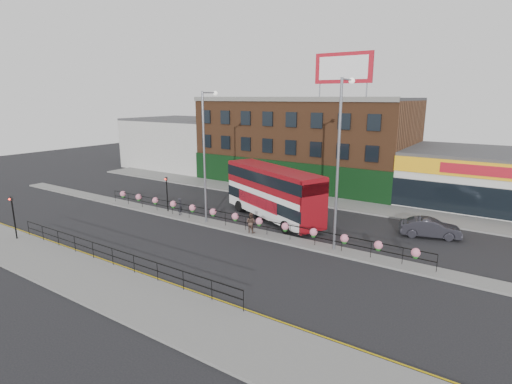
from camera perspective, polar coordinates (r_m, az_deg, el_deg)
The scene contains 20 objects.
ground at distance 32.23m, azimuth -2.97°, elevation -5.36°, with size 120.00×120.00×0.00m, color black.
south_pavement at distance 24.38m, azimuth -20.45°, elevation -12.43°, with size 60.00×4.00×0.15m, color slate.
north_pavement at distance 42.04m, azimuth 6.82°, elevation -0.85°, with size 60.00×4.00×0.15m, color slate.
median at distance 32.20m, azimuth -2.97°, elevation -5.23°, with size 60.00×1.60×0.15m, color slate.
yellow_line_inner at distance 25.66m, azimuth -16.24°, elevation -10.95°, with size 60.00×0.10×0.01m, color gold.
yellow_line_outer at distance 25.56m, azimuth -16.55°, elevation -11.07°, with size 60.00×0.10×0.01m, color gold.
brick_building at distance 49.95m, azimuth 7.05°, elevation 7.29°, with size 25.00×12.21×10.30m.
supermarket at distance 45.06m, azimuth 30.25°, elevation 1.71°, with size 15.00×12.25×5.30m.
warehouse_west at distance 61.88m, azimuth -10.08°, elevation 6.97°, with size 15.50×12.00×7.30m.
billboard at distance 42.56m, azimuth 12.38°, elevation 16.91°, with size 6.00×0.29×4.40m.
median_railing at distance 31.90m, azimuth -3.00°, elevation -3.58°, with size 30.04×0.56×1.23m.
south_railing at distance 26.55m, azimuth -19.86°, elevation -8.15°, with size 20.04×0.05×1.12m.
double_decker_bus at distance 34.14m, azimuth 2.44°, elevation 0.57°, with size 11.28×6.99×4.53m.
car at distance 33.04m, azimuth 23.61°, elevation -4.72°, with size 4.61×2.76×1.44m, color #27262D.
pedestrian_a at distance 36.04m, azimuth -10.77°, elevation -2.03°, with size 0.54×0.65×1.52m, color black.
pedestrian_b at distance 30.81m, azimuth -0.75°, elevation -4.39°, with size 0.79×0.62×1.59m, color #48342C.
lamp_column_west at distance 32.78m, azimuth -7.13°, elevation 6.52°, with size 0.38×1.88×10.69m.
lamp_column_east at distance 26.89m, azimuth 11.94°, elevation 5.82°, with size 0.41×2.01×11.46m.
traffic_light_south at distance 34.05m, azimuth -31.44°, elevation -2.00°, with size 0.15×0.28×3.65m.
traffic_light_median at distance 37.01m, azimuth -12.65°, elevation 0.77°, with size 0.15×0.28×3.65m.
Camera 1 is at (18.29, -24.43, 10.35)m, focal length 28.00 mm.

